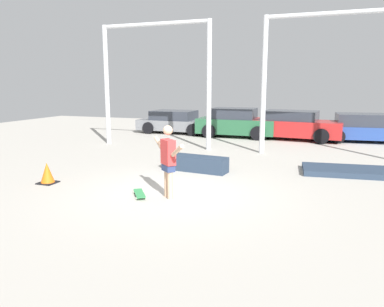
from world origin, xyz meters
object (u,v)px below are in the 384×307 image
Objects in this scene: manual_pad at (354,171)px; parked_car_green at (236,123)px; grind_box at (196,163)px; parked_car_blue at (367,128)px; parked_car_grey at (176,122)px; traffic_cone at (47,173)px; skateboarder at (168,158)px; parked_car_red at (293,125)px; skateboard at (139,193)px.

parked_car_green is (-5.22, 6.66, 0.62)m from manual_pad.
grind_box is at bearing -85.79° from parked_car_green.
grind_box reaches higher than manual_pad.
parked_car_green reaches higher than manual_pad.
parked_car_blue is at bearing 56.94° from grind_box.
parked_car_grey reaches higher than traffic_cone.
skateboarder is at bearing -1.25° from traffic_cone.
parked_car_red is (2.82, 0.10, -0.02)m from parked_car_green.
skateboard is at bearing -97.80° from parked_car_red.
parked_car_green is at bearing 145.95° from skateboard.
skateboarder reaches higher than parked_car_blue.
manual_pad is 7.20m from parked_car_red.
skateboarder is at bearing 63.99° from skateboard.
skateboard is 0.17× the size of parked_car_blue.
manual_pad is at bearing -102.32° from parked_car_blue.
parked_car_green is 2.83m from parked_car_red.
skateboarder is 3.03× the size of traffic_cone.
parked_car_red is 3.32m from parked_car_blue.
parked_car_grey is 7.32× the size of traffic_cone.
grind_box reaches higher than skateboard.
manual_pad is 0.70× the size of parked_car_grey.
grind_box is at bearing -128.30° from parked_car_blue.
skateboarder is 12.40m from parked_car_blue.
parked_car_grey is at bearing 140.76° from manual_pad.
parked_car_green is 11.01m from traffic_cone.
parked_car_red is at bearing 131.42° from skateboard.
parked_car_blue is at bearing 51.92° from traffic_cone.
parked_car_blue reaches higher than manual_pad.
skateboard is 12.83m from parked_car_blue.
grind_box is at bearing 138.60° from skateboarder.
parked_car_green is at bearing 128.09° from manual_pad.
skateboard is 1.35× the size of traffic_cone.
parked_car_grey reaches higher than manual_pad.
skateboarder reaches higher than parked_car_green.
parked_car_red is (2.58, 10.97, 0.62)m from skateboard.
skateboarder reaches higher than traffic_cone.
skateboarder is 0.86× the size of grind_box.
manual_pad is at bearing -38.67° from parked_car_grey.
grind_box is (-0.33, 2.85, -0.72)m from skateboarder.
skateboarder is at bearing -85.21° from parked_car_green.
parked_car_blue is 8.11× the size of traffic_cone.
skateboarder is 0.37× the size of parked_car_blue.
skateboarder reaches higher than parked_car_grey.
parked_car_blue is (5.15, 11.28, -0.33)m from skateboarder.
traffic_cone is (-8.77, -11.20, -0.35)m from parked_car_blue.
parked_car_green is at bearing 94.54° from grind_box.
grind_box is 4.76m from manual_pad.
skateboard is at bearing -71.15° from parked_car_grey.
grind_box is at bearing 40.12° from traffic_cone.
skateboarder is at bearing -136.17° from manual_pad.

